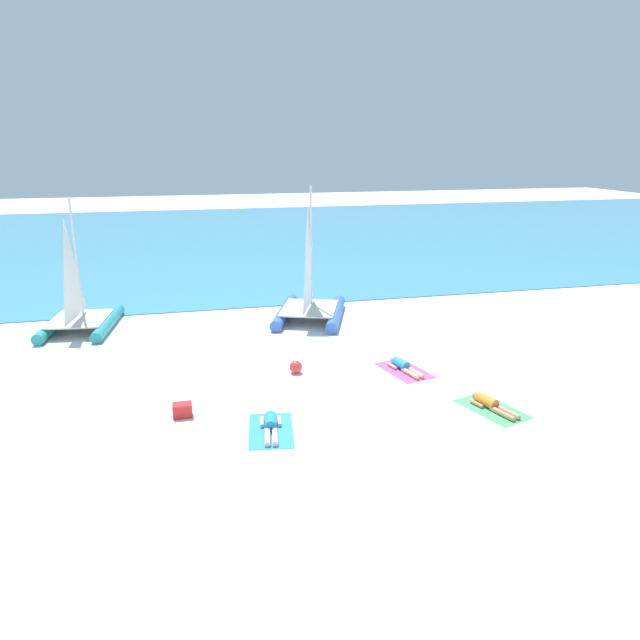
% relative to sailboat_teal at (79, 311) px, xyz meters
% --- Properties ---
extents(ground_plane, '(120.00, 120.00, 0.00)m').
position_rel_sailboat_teal_xyz_m(ground_plane, '(8.34, 0.25, -0.74)').
color(ground_plane, white).
extents(ocean_water, '(120.00, 40.00, 0.05)m').
position_rel_sailboat_teal_xyz_m(ocean_water, '(8.34, 21.55, -0.72)').
color(ocean_water, teal).
rests_on(ocean_water, ground).
extents(sailboat_teal, '(2.88, 4.08, 4.97)m').
position_rel_sailboat_teal_xyz_m(sailboat_teal, '(0.00, 0.00, 0.00)').
color(sailboat_teal, teal).
rests_on(sailboat_teal, ground).
extents(sailboat_blue, '(3.80, 4.69, 5.28)m').
position_rel_sailboat_teal_xyz_m(sailboat_blue, '(8.85, -0.67, 0.05)').
color(sailboat_blue, blue).
rests_on(sailboat_blue, ground).
extents(towel_left, '(1.35, 2.03, 0.01)m').
position_rel_sailboat_teal_xyz_m(towel_left, '(5.87, -9.76, -0.74)').
color(towel_left, '#338CD8').
rests_on(towel_left, ground).
extents(sunbather_left, '(0.62, 1.57, 0.30)m').
position_rel_sailboat_teal_xyz_m(sunbather_left, '(5.87, -9.69, -0.61)').
color(sunbather_left, '#268CCC').
rests_on(sunbather_left, towel_left).
extents(towel_middle, '(1.53, 2.11, 0.01)m').
position_rel_sailboat_teal_xyz_m(towel_middle, '(10.57, -6.78, -0.74)').
color(towel_middle, '#D84C99').
rests_on(towel_middle, ground).
extents(sunbather_middle, '(0.76, 1.55, 0.30)m').
position_rel_sailboat_teal_xyz_m(sunbather_middle, '(10.55, -6.72, -0.61)').
color(sunbather_middle, '#268CCC').
rests_on(sunbather_middle, towel_middle).
extents(towel_right, '(1.61, 2.14, 0.01)m').
position_rel_sailboat_teal_xyz_m(towel_right, '(11.86, -9.93, -0.74)').
color(towel_right, '#4CB266').
rests_on(towel_right, ground).
extents(sunbather_right, '(0.83, 1.54, 0.30)m').
position_rel_sailboat_teal_xyz_m(sunbather_right, '(11.84, -9.87, -0.61)').
color(sunbather_right, orange).
rests_on(sunbather_right, towel_right).
extents(beach_ball, '(0.41, 0.41, 0.41)m').
position_rel_sailboat_teal_xyz_m(beach_ball, '(7.20, -6.18, -0.54)').
color(beach_ball, red).
rests_on(beach_ball, ground).
extents(cooler_box, '(0.50, 0.36, 0.36)m').
position_rel_sailboat_teal_xyz_m(cooler_box, '(3.73, -8.43, -0.56)').
color(cooler_box, red).
rests_on(cooler_box, ground).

